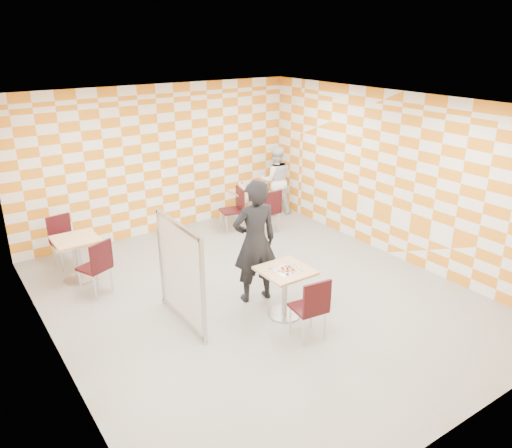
% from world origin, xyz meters
% --- Properties ---
extents(room_shell, '(7.00, 7.00, 7.00)m').
position_xyz_m(room_shell, '(0.00, 0.54, 1.50)').
color(room_shell, '#979791').
rests_on(room_shell, ground).
extents(main_table, '(0.70, 0.70, 0.75)m').
position_xyz_m(main_table, '(0.01, -0.68, 0.51)').
color(main_table, tan).
rests_on(main_table, ground).
extents(second_table, '(0.70, 0.70, 0.75)m').
position_xyz_m(second_table, '(1.66, 2.74, 0.51)').
color(second_table, tan).
rests_on(second_table, ground).
extents(empty_table, '(0.70, 0.70, 0.75)m').
position_xyz_m(empty_table, '(-2.15, 2.20, 0.51)').
color(empty_table, tan).
rests_on(empty_table, ground).
extents(chair_main_front, '(0.47, 0.48, 0.92)m').
position_xyz_m(chair_main_front, '(-0.08, -1.39, 0.54)').
color(chair_main_front, '#330A0D').
rests_on(chair_main_front, ground).
extents(chair_second_front, '(0.42, 0.43, 0.92)m').
position_xyz_m(chair_second_front, '(1.73, 2.09, 0.54)').
color(chair_second_front, '#330A0D').
rests_on(chair_second_front, ground).
extents(chair_second_side, '(0.50, 0.50, 0.92)m').
position_xyz_m(chair_second_side, '(1.22, 2.60, 0.54)').
color(chair_second_side, '#330A0D').
rests_on(chair_second_side, ground).
extents(chair_empty_near, '(0.56, 0.56, 0.92)m').
position_xyz_m(chair_empty_near, '(-2.04, 1.47, 0.54)').
color(chair_empty_near, '#330A0D').
rests_on(chair_empty_near, ground).
extents(chair_empty_far, '(0.48, 0.49, 0.92)m').
position_xyz_m(chair_empty_far, '(-2.20, 2.90, 0.54)').
color(chair_empty_far, '#330A0D').
rests_on(chair_empty_far, ground).
extents(partition, '(0.08, 1.38, 1.55)m').
position_xyz_m(partition, '(-1.32, -0.01, 0.79)').
color(partition, white).
rests_on(partition, ground).
extents(man_dark, '(0.78, 0.59, 1.94)m').
position_xyz_m(man_dark, '(-0.07, -0.02, 0.97)').
color(man_dark, black).
rests_on(man_dark, ground).
extents(man_white, '(0.94, 0.86, 1.57)m').
position_xyz_m(man_white, '(2.55, 3.00, 0.79)').
color(man_white, white).
rests_on(man_white, ground).
extents(pizza_on_foil, '(0.40, 0.40, 0.04)m').
position_xyz_m(pizza_on_foil, '(0.01, -0.69, 0.77)').
color(pizza_on_foil, silver).
rests_on(pizza_on_foil, main_table).
extents(sport_bottle, '(0.06, 0.06, 0.20)m').
position_xyz_m(sport_bottle, '(1.55, 2.85, 0.84)').
color(sport_bottle, white).
rests_on(sport_bottle, second_table).
extents(soda_bottle, '(0.07, 0.07, 0.23)m').
position_xyz_m(soda_bottle, '(1.76, 2.76, 0.85)').
color(soda_bottle, black).
rests_on(soda_bottle, second_table).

